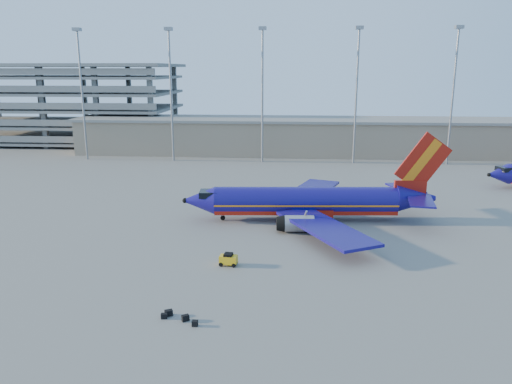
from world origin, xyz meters
TOP-DOWN VIEW (x-y plane):
  - ground at (0.00, 0.00)m, footprint 220.00×220.00m
  - terminal_building at (10.00, 58.00)m, footprint 122.00×16.00m
  - parking_garage at (-62.00, 74.05)m, footprint 62.00×32.00m
  - light_mast_row at (5.00, 46.00)m, footprint 101.60×1.60m
  - aircraft_main at (4.49, 2.46)m, footprint 35.73×34.29m
  - baggage_tug at (-4.67, -14.39)m, footprint 1.95×1.31m
  - luggage_pile at (-7.32, -26.32)m, footprint 3.29×2.07m

SIDE VIEW (x-z plane):
  - ground at x=0.00m, z-range 0.00..0.00m
  - luggage_pile at x=-7.32m, z-range -0.01..0.51m
  - baggage_tug at x=-4.67m, z-range 0.03..1.35m
  - aircraft_main at x=4.49m, z-range -3.46..8.63m
  - terminal_building at x=10.00m, z-range 0.07..8.57m
  - parking_garage at x=-62.00m, z-range 1.03..22.43m
  - light_mast_row at x=5.00m, z-range 3.23..31.88m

